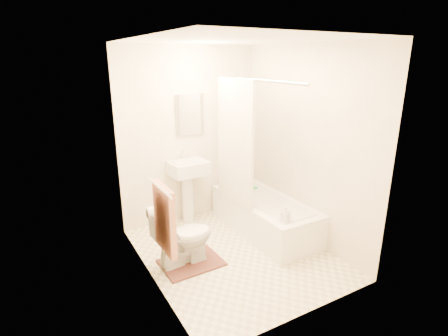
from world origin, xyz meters
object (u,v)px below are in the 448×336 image
bath_mat (191,262)px  soap_bottle (285,215)px  sink (188,189)px  bathtub (264,215)px  toilet (183,237)px

bath_mat → soap_bottle: (0.99, -0.41, 0.53)m
sink → bathtub: sink is taller
toilet → bath_mat: toilet is taller
bathtub → sink: bearing=135.1°
sink → soap_bottle: 1.52m
toilet → sink: (0.49, 0.96, 0.16)m
toilet → sink: bearing=-30.2°
toilet → bathtub: size_ratio=0.42×
sink → bathtub: size_ratio=0.61×
bath_mat → toilet: bearing=150.1°
sink → toilet: bearing=-121.2°
toilet → bathtub: (1.25, 0.20, -0.10)m
bath_mat → soap_bottle: size_ratio=3.74×
soap_bottle → sink: bearing=112.0°
bathtub → soap_bottle: (-0.19, -0.65, 0.31)m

